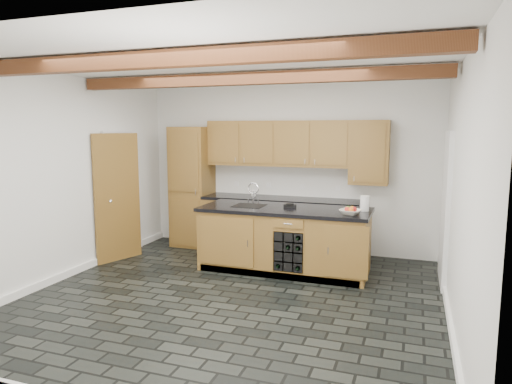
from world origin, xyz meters
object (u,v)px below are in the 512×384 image
kitchen_scale (290,206)px  paper_towel (365,203)px  island (285,239)px  fruit_bowl (350,212)px

kitchen_scale → paper_towel: paper_towel is taller
island → kitchen_scale: bearing=54.3°
island → paper_towel: bearing=7.0°
kitchen_scale → paper_towel: (1.06, 0.06, 0.08)m
kitchen_scale → paper_towel: size_ratio=0.96×
kitchen_scale → fruit_bowl: 0.95m
island → kitchen_scale: kitchen_scale is taller
island → paper_towel: paper_towel is taller
fruit_bowl → paper_towel: 0.37m
fruit_bowl → island: bearing=168.7°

